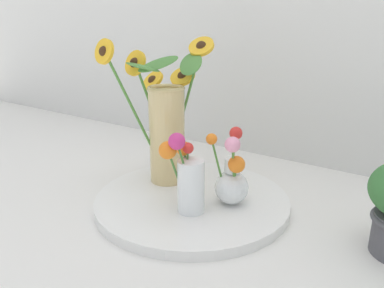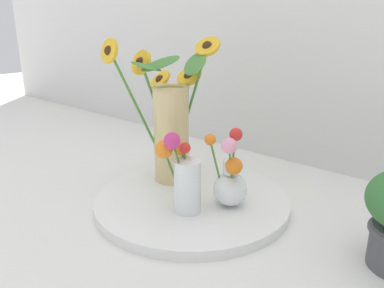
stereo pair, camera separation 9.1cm
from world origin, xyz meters
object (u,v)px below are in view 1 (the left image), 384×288
object	(u,v)px
serving_tray	(192,200)
mason_jar_sunflowers	(166,122)
vase_bulb_right	(232,178)
vase_small_center	(187,176)

from	to	relation	value
serving_tray	mason_jar_sunflowers	bearing A→B (deg)	157.76
serving_tray	vase_bulb_right	world-z (taller)	vase_bulb_right
mason_jar_sunflowers	vase_small_center	size ratio (longest dim) A/B	1.99
vase_small_center	vase_bulb_right	bearing A→B (deg)	54.75
vase_small_center	vase_bulb_right	world-z (taller)	vase_small_center
serving_tray	vase_small_center	xyz separation A→B (m)	(0.04, -0.07, 0.10)
serving_tray	mason_jar_sunflowers	world-z (taller)	mason_jar_sunflowers
serving_tray	vase_small_center	distance (m)	0.13
vase_bulb_right	mason_jar_sunflowers	bearing A→B (deg)	173.04
serving_tray	mason_jar_sunflowers	xyz separation A→B (m)	(-0.12, 0.05, 0.18)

